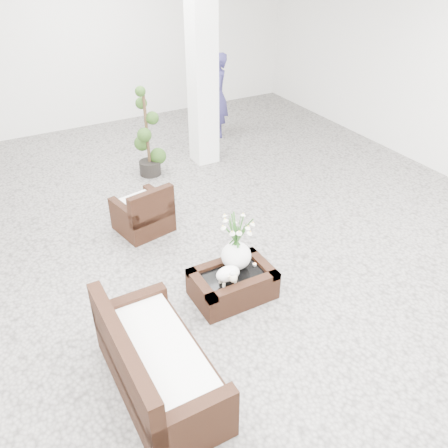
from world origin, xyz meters
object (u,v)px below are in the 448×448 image
coffee_table (233,285)px  loveseat (159,356)px  armchair (142,207)px  topiary (147,133)px

coffee_table → loveseat: size_ratio=0.58×
armchair → loveseat: 2.72m
coffee_table → topiary: size_ratio=0.60×
armchair → topiary: (0.71, 1.56, 0.39)m
loveseat → coffee_table: bearing=-57.3°
loveseat → topiary: (1.52, 4.15, 0.34)m
coffee_table → topiary: topiary is taller
loveseat → topiary: 4.44m
topiary → coffee_table: bearing=-95.4°
coffee_table → topiary: 3.44m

